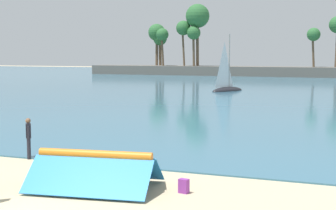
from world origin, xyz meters
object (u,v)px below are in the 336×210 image
(folded_kite, at_px, (95,164))
(sailboat_near_shore, at_px, (227,86))
(person_at_waterline, at_px, (29,137))
(backpack_near_kite, at_px, (184,186))

(folded_kite, bearing_deg, sailboat_near_shore, 97.90)
(person_at_waterline, distance_m, backpack_near_kite, 7.94)
(person_at_waterline, distance_m, sailboat_near_shore, 37.20)
(person_at_waterline, bearing_deg, sailboat_near_shore, 91.35)
(person_at_waterline, height_order, sailboat_near_shore, sailboat_near_shore)
(person_at_waterline, height_order, backpack_near_kite, person_at_waterline)
(sailboat_near_shore, bearing_deg, backpack_near_kite, -78.08)
(folded_kite, xyz_separation_m, sailboat_near_shore, (-5.58, 40.21, -0.12))
(backpack_near_kite, bearing_deg, person_at_waterline, 161.52)
(person_at_waterline, relative_size, sailboat_near_shore, 0.25)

